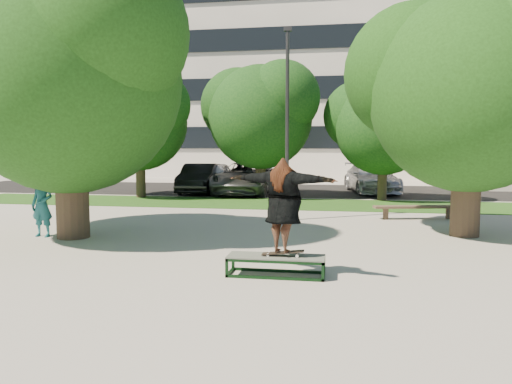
% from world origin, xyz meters
% --- Properties ---
extents(ground, '(120.00, 120.00, 0.00)m').
position_xyz_m(ground, '(0.00, 0.00, 0.00)').
color(ground, gray).
rests_on(ground, ground).
extents(grass_strip, '(30.00, 4.00, 0.02)m').
position_xyz_m(grass_strip, '(1.00, 9.50, 0.01)').
color(grass_strip, '#1D4313').
rests_on(grass_strip, ground).
extents(asphalt_strip, '(40.00, 8.00, 0.01)m').
position_xyz_m(asphalt_strip, '(0.00, 16.00, 0.01)').
color(asphalt_strip, black).
rests_on(asphalt_strip, ground).
extents(tree_left, '(6.96, 5.95, 7.12)m').
position_xyz_m(tree_left, '(-4.29, 1.09, 4.42)').
color(tree_left, '#38281E').
rests_on(tree_left, ground).
extents(tree_right, '(6.24, 5.33, 6.51)m').
position_xyz_m(tree_right, '(5.92, 3.08, 4.09)').
color(tree_right, '#38281E').
rests_on(tree_right, ground).
extents(bg_tree_left, '(5.28, 4.51, 5.77)m').
position_xyz_m(bg_tree_left, '(-6.57, 11.07, 3.73)').
color(bg_tree_left, '#38281E').
rests_on(bg_tree_left, ground).
extents(bg_tree_mid, '(5.76, 4.92, 6.24)m').
position_xyz_m(bg_tree_mid, '(-1.08, 12.08, 4.02)').
color(bg_tree_mid, '#38281E').
rests_on(bg_tree_mid, ground).
extents(bg_tree_right, '(5.04, 4.31, 5.43)m').
position_xyz_m(bg_tree_right, '(4.43, 11.57, 3.49)').
color(bg_tree_right, '#38281E').
rests_on(bg_tree_right, ground).
extents(lamppost, '(0.25, 0.15, 6.11)m').
position_xyz_m(lamppost, '(1.00, 5.00, 3.15)').
color(lamppost, '#2D2D30').
rests_on(lamppost, ground).
extents(office_building, '(30.00, 14.12, 16.00)m').
position_xyz_m(office_building, '(-2.00, 31.98, 8.00)').
color(office_building, beige).
rests_on(office_building, ground).
extents(grind_box, '(1.80, 0.60, 0.38)m').
position_xyz_m(grind_box, '(1.56, -1.93, 0.19)').
color(grind_box, black).
rests_on(grind_box, ground).
extents(skater_rig, '(2.21, 1.25, 1.82)m').
position_xyz_m(skater_rig, '(1.68, -1.93, 1.32)').
color(skater_rig, white).
rests_on(skater_rig, grind_box).
extents(bystander, '(0.64, 0.45, 1.68)m').
position_xyz_m(bystander, '(-5.07, 1.00, 0.84)').
color(bystander, '#1A5C64').
rests_on(bystander, ground).
extents(bench, '(2.90, 1.02, 0.44)m').
position_xyz_m(bench, '(5.22, 6.00, 0.37)').
color(bench, brown).
rests_on(bench, ground).
extents(car_silver_a, '(2.19, 4.70, 1.56)m').
position_xyz_m(car_silver_a, '(-3.91, 14.51, 0.78)').
color(car_silver_a, '#AEAFB3').
rests_on(car_silver_a, asphalt_strip).
extents(car_dark, '(1.98, 4.66, 1.49)m').
position_xyz_m(car_dark, '(-4.40, 13.53, 0.75)').
color(car_dark, black).
rests_on(car_dark, asphalt_strip).
extents(car_grey, '(2.76, 5.76, 1.58)m').
position_xyz_m(car_grey, '(-2.00, 13.50, 0.79)').
color(car_grey, '#58595E').
rests_on(car_grey, asphalt_strip).
extents(car_silver_b, '(3.03, 5.54, 1.52)m').
position_xyz_m(car_silver_b, '(4.25, 15.29, 0.76)').
color(car_silver_b, silver).
rests_on(car_silver_b, asphalt_strip).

